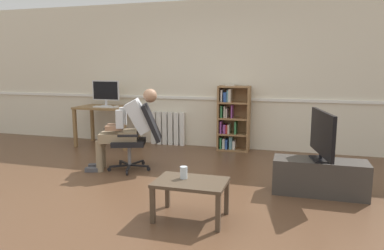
{
  "coord_description": "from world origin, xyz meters",
  "views": [
    {
      "loc": [
        1.52,
        -3.86,
        1.51
      ],
      "look_at": [
        0.15,
        0.85,
        0.7
      ],
      "focal_mm": 33.29,
      "sensor_mm": 36.0,
      "label": 1
    }
  ],
  "objects_px": {
    "computer_desk": "(107,112)",
    "keyboard": "(104,107)",
    "bookshelf": "(232,119)",
    "tv_stand": "(319,177)",
    "imac_monitor": "(106,91)",
    "computer_mouse": "(116,107)",
    "office_chair": "(139,135)",
    "radiator": "(168,129)",
    "drinking_glass": "(184,172)",
    "coffee_table": "(191,186)",
    "person_seated": "(128,127)",
    "tv_screen": "(322,135)"
  },
  "relations": [
    {
      "from": "computer_desk",
      "to": "office_chair",
      "type": "bearing_deg",
      "value": -45.93
    },
    {
      "from": "keyboard",
      "to": "drinking_glass",
      "type": "bearing_deg",
      "value": -47.32
    },
    {
      "from": "tv_screen",
      "to": "drinking_glass",
      "type": "bearing_deg",
      "value": 115.73
    },
    {
      "from": "bookshelf",
      "to": "computer_desk",
      "type": "bearing_deg",
      "value": -173.01
    },
    {
      "from": "computer_mouse",
      "to": "coffee_table",
      "type": "distance_m",
      "value": 3.48
    },
    {
      "from": "office_chair",
      "to": "imac_monitor",
      "type": "bearing_deg",
      "value": -155.16
    },
    {
      "from": "computer_mouse",
      "to": "person_seated",
      "type": "bearing_deg",
      "value": -56.02
    },
    {
      "from": "radiator",
      "to": "tv_stand",
      "type": "bearing_deg",
      "value": -37.72
    },
    {
      "from": "computer_desk",
      "to": "office_chair",
      "type": "relative_size",
      "value": 1.14
    },
    {
      "from": "coffee_table",
      "to": "tv_screen",
      "type": "bearing_deg",
      "value": 40.46
    },
    {
      "from": "imac_monitor",
      "to": "tv_screen",
      "type": "height_order",
      "value": "imac_monitor"
    },
    {
      "from": "computer_desk",
      "to": "keyboard",
      "type": "relative_size",
      "value": 2.7
    },
    {
      "from": "radiator",
      "to": "coffee_table",
      "type": "bearing_deg",
      "value": -66.12
    },
    {
      "from": "person_seated",
      "to": "tv_screen",
      "type": "height_order",
      "value": "person_seated"
    },
    {
      "from": "tv_stand",
      "to": "office_chair",
      "type": "bearing_deg",
      "value": 171.77
    },
    {
      "from": "computer_desk",
      "to": "radiator",
      "type": "xyz_separation_m",
      "value": [
        1.09,
        0.39,
        -0.33
      ]
    },
    {
      "from": "radiator",
      "to": "drinking_glass",
      "type": "bearing_deg",
      "value": -67.14
    },
    {
      "from": "person_seated",
      "to": "tv_screen",
      "type": "bearing_deg",
      "value": 64.71
    },
    {
      "from": "bookshelf",
      "to": "person_seated",
      "type": "xyz_separation_m",
      "value": [
        -1.25,
        -1.66,
        0.07
      ]
    },
    {
      "from": "computer_desk",
      "to": "keyboard",
      "type": "bearing_deg",
      "value": -78.33
    },
    {
      "from": "bookshelf",
      "to": "office_chair",
      "type": "distance_m",
      "value": 1.94
    },
    {
      "from": "computer_desk",
      "to": "coffee_table",
      "type": "bearing_deg",
      "value": -48.0
    },
    {
      "from": "imac_monitor",
      "to": "computer_mouse",
      "type": "xyz_separation_m",
      "value": [
        0.32,
        -0.2,
        -0.27
      ]
    },
    {
      "from": "coffee_table",
      "to": "drinking_glass",
      "type": "xyz_separation_m",
      "value": [
        -0.09,
        0.05,
        0.12
      ]
    },
    {
      "from": "office_chair",
      "to": "person_seated",
      "type": "bearing_deg",
      "value": -90.0
    },
    {
      "from": "computer_desk",
      "to": "office_chair",
      "type": "distance_m",
      "value": 1.84
    },
    {
      "from": "radiator",
      "to": "bookshelf",
      "type": "bearing_deg",
      "value": -4.52
    },
    {
      "from": "computer_desk",
      "to": "imac_monitor",
      "type": "distance_m",
      "value": 0.41
    },
    {
      "from": "coffee_table",
      "to": "computer_desk",
      "type": "bearing_deg",
      "value": 132.0
    },
    {
      "from": "coffee_table",
      "to": "tv_stand",
      "type": "bearing_deg",
      "value": 40.49
    },
    {
      "from": "bookshelf",
      "to": "imac_monitor",
      "type": "bearing_deg",
      "value": -174.97
    },
    {
      "from": "computer_desk",
      "to": "computer_mouse",
      "type": "xyz_separation_m",
      "value": [
        0.27,
        -0.12,
        0.13
      ]
    },
    {
      "from": "tv_screen",
      "to": "computer_mouse",
      "type": "bearing_deg",
      "value": 54.59
    },
    {
      "from": "drinking_glass",
      "to": "coffee_table",
      "type": "bearing_deg",
      "value": -31.11
    },
    {
      "from": "tv_stand",
      "to": "drinking_glass",
      "type": "xyz_separation_m",
      "value": [
        -1.37,
        -1.03,
        0.24
      ]
    },
    {
      "from": "coffee_table",
      "to": "imac_monitor",
      "type": "bearing_deg",
      "value": 131.78
    },
    {
      "from": "imac_monitor",
      "to": "radiator",
      "type": "height_order",
      "value": "imac_monitor"
    },
    {
      "from": "office_chair",
      "to": "drinking_glass",
      "type": "height_order",
      "value": "office_chair"
    },
    {
      "from": "coffee_table",
      "to": "person_seated",
      "type": "bearing_deg",
      "value": 134.55
    },
    {
      "from": "bookshelf",
      "to": "tv_stand",
      "type": "bearing_deg",
      "value": -54.5
    },
    {
      "from": "computer_desk",
      "to": "office_chair",
      "type": "xyz_separation_m",
      "value": [
        1.27,
        -1.32,
        -0.12
      ]
    },
    {
      "from": "drinking_glass",
      "to": "computer_mouse",
      "type": "bearing_deg",
      "value": 129.37
    },
    {
      "from": "keyboard",
      "to": "drinking_glass",
      "type": "xyz_separation_m",
      "value": [
        2.37,
        -2.57,
        -0.31
      ]
    },
    {
      "from": "imac_monitor",
      "to": "tv_stand",
      "type": "relative_size",
      "value": 0.52
    },
    {
      "from": "computer_desk",
      "to": "person_seated",
      "type": "xyz_separation_m",
      "value": [
        1.12,
        -1.37,
        0.0
      ]
    },
    {
      "from": "tv_screen",
      "to": "drinking_glass",
      "type": "xyz_separation_m",
      "value": [
        -1.37,
        -1.03,
        -0.27
      ]
    },
    {
      "from": "office_chair",
      "to": "person_seated",
      "type": "height_order",
      "value": "person_seated"
    },
    {
      "from": "computer_mouse",
      "to": "tv_stand",
      "type": "bearing_deg",
      "value": -24.03
    },
    {
      "from": "imac_monitor",
      "to": "tv_stand",
      "type": "xyz_separation_m",
      "value": [
        3.82,
        -1.75,
        -0.83
      ]
    },
    {
      "from": "office_chair",
      "to": "drinking_glass",
      "type": "distance_m",
      "value": 1.79
    }
  ]
}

